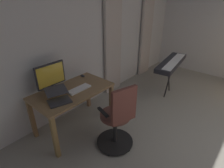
{
  "coord_description": "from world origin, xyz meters",
  "views": [
    {
      "loc": [
        2.62,
        -0.67,
        2.14
      ],
      "look_at": [
        0.86,
        -2.19,
        0.94
      ],
      "focal_mm": 29.17,
      "sensor_mm": 36.0,
      "label": 1
    }
  ],
  "objects_px": {
    "computer_mouse": "(83,76)",
    "desk": "(73,96)",
    "computer_keyboard": "(79,89)",
    "piano_keyboard": "(171,63)",
    "computer_monitor": "(51,76)",
    "laptop": "(58,97)",
    "office_chair": "(118,120)"
  },
  "relations": [
    {
      "from": "computer_mouse",
      "to": "piano_keyboard",
      "type": "xyz_separation_m",
      "value": [
        -1.65,
        0.96,
        -0.0
      ]
    },
    {
      "from": "computer_monitor",
      "to": "laptop",
      "type": "bearing_deg",
      "value": 69.69
    },
    {
      "from": "office_chair",
      "to": "computer_monitor",
      "type": "bearing_deg",
      "value": 122.64
    },
    {
      "from": "desk",
      "to": "computer_mouse",
      "type": "height_order",
      "value": "computer_mouse"
    },
    {
      "from": "desk",
      "to": "laptop",
      "type": "xyz_separation_m",
      "value": [
        0.32,
        0.1,
        0.16
      ]
    },
    {
      "from": "computer_mouse",
      "to": "desk",
      "type": "bearing_deg",
      "value": 30.57
    },
    {
      "from": "computer_monitor",
      "to": "piano_keyboard",
      "type": "relative_size",
      "value": 0.37
    },
    {
      "from": "computer_monitor",
      "to": "computer_keyboard",
      "type": "distance_m",
      "value": 0.47
    },
    {
      "from": "desk",
      "to": "computer_monitor",
      "type": "xyz_separation_m",
      "value": [
        0.2,
        -0.23,
        0.35
      ]
    },
    {
      "from": "laptop",
      "to": "computer_mouse",
      "type": "relative_size",
      "value": 4.15
    },
    {
      "from": "computer_mouse",
      "to": "computer_keyboard",
      "type": "bearing_deg",
      "value": 42.59
    },
    {
      "from": "desk",
      "to": "computer_keyboard",
      "type": "height_order",
      "value": "computer_keyboard"
    },
    {
      "from": "office_chair",
      "to": "computer_monitor",
      "type": "distance_m",
      "value": 1.21
    },
    {
      "from": "desk",
      "to": "computer_keyboard",
      "type": "relative_size",
      "value": 3.17
    },
    {
      "from": "office_chair",
      "to": "computer_mouse",
      "type": "xyz_separation_m",
      "value": [
        -0.33,
        -1.1,
        0.25
      ]
    },
    {
      "from": "laptop",
      "to": "office_chair",
      "type": "bearing_deg",
      "value": 138.28
    },
    {
      "from": "computer_monitor",
      "to": "piano_keyboard",
      "type": "xyz_separation_m",
      "value": [
        -2.3,
        0.93,
        -0.23
      ]
    },
    {
      "from": "computer_keyboard",
      "to": "piano_keyboard",
      "type": "relative_size",
      "value": 0.31
    },
    {
      "from": "computer_keyboard",
      "to": "computer_mouse",
      "type": "xyz_separation_m",
      "value": [
        -0.37,
        -0.34,
        0.01
      ]
    },
    {
      "from": "computer_keyboard",
      "to": "computer_mouse",
      "type": "relative_size",
      "value": 3.94
    },
    {
      "from": "computer_monitor",
      "to": "computer_keyboard",
      "type": "bearing_deg",
      "value": 132.12
    },
    {
      "from": "computer_mouse",
      "to": "piano_keyboard",
      "type": "height_order",
      "value": "piano_keyboard"
    },
    {
      "from": "piano_keyboard",
      "to": "desk",
      "type": "bearing_deg",
      "value": -26.67
    },
    {
      "from": "computer_monitor",
      "to": "laptop",
      "type": "xyz_separation_m",
      "value": [
        0.12,
        0.33,
        -0.19
      ]
    },
    {
      "from": "desk",
      "to": "computer_keyboard",
      "type": "xyz_separation_m",
      "value": [
        -0.08,
        0.07,
        0.11
      ]
    },
    {
      "from": "computer_keyboard",
      "to": "computer_monitor",
      "type": "bearing_deg",
      "value": -47.88
    },
    {
      "from": "computer_keyboard",
      "to": "computer_mouse",
      "type": "distance_m",
      "value": 0.5
    },
    {
      "from": "laptop",
      "to": "computer_keyboard",
      "type": "bearing_deg",
      "value": -158.66
    },
    {
      "from": "computer_monitor",
      "to": "computer_mouse",
      "type": "height_order",
      "value": "computer_monitor"
    },
    {
      "from": "office_chair",
      "to": "computer_keyboard",
      "type": "bearing_deg",
      "value": 109.14
    },
    {
      "from": "computer_monitor",
      "to": "piano_keyboard",
      "type": "distance_m",
      "value": 2.49
    },
    {
      "from": "computer_monitor",
      "to": "computer_keyboard",
      "type": "height_order",
      "value": "computer_monitor"
    }
  ]
}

